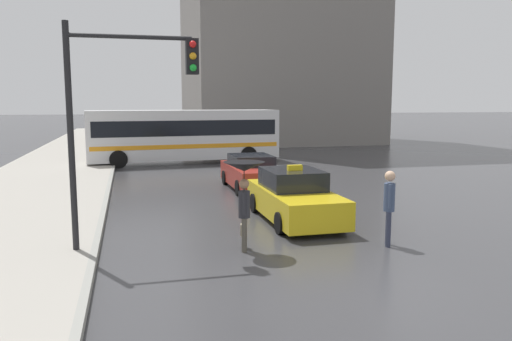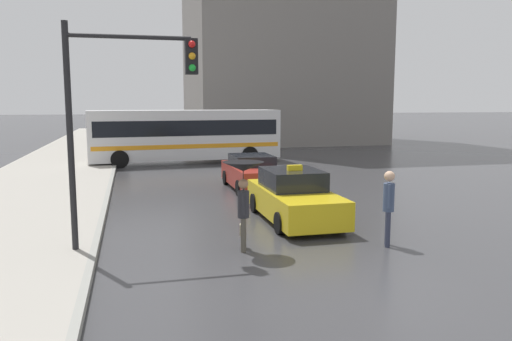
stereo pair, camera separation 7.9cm
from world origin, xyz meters
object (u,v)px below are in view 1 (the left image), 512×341
taxi (294,197)px  traffic_light (124,97)px  sedan_red (252,173)px  pedestrian_man (389,202)px  city_bus (184,134)px  pedestrian_with_umbrella (244,180)px

taxi → traffic_light: bearing=24.6°
taxi → sedan_red: bearing=-91.1°
pedestrian_man → traffic_light: 6.69m
sedan_red → taxi: bearing=88.9°
taxi → city_bus: size_ratio=0.41×
taxi → pedestrian_with_umbrella: size_ratio=2.11×
pedestrian_with_umbrella → taxi: bearing=-23.2°
taxi → city_bus: city_bus is taller
pedestrian_with_umbrella → traffic_light: 3.29m
sedan_red → pedestrian_man: 8.86m
taxi → pedestrian_with_umbrella: (-2.13, -2.66, 1.00)m
taxi → pedestrian_with_umbrella: bearing=51.3°
sedan_red → pedestrian_man: pedestrian_man is taller
taxi → traffic_light: 5.99m
sedan_red → city_bus: bearing=-79.8°
city_bus → pedestrian_man: size_ratio=5.92×
taxi → pedestrian_man: (1.37, -3.13, 0.41)m
city_bus → pedestrian_man: (2.96, -18.21, -0.60)m
pedestrian_with_umbrella → traffic_light: bearing=95.2°
traffic_light → pedestrian_man: bearing=-8.7°
pedestrian_man → traffic_light: bearing=-72.9°
taxi → pedestrian_man: size_ratio=2.42×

